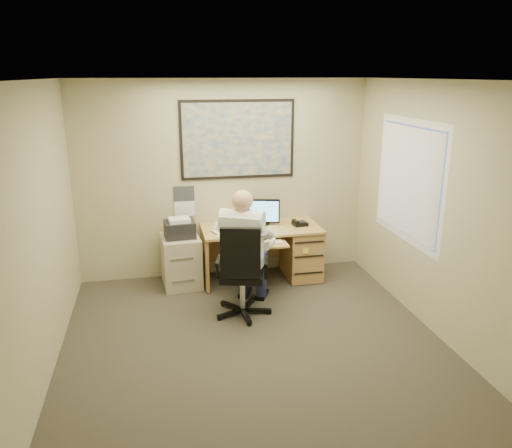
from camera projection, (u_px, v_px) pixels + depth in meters
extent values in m
cube|color=#37342A|center=(258.00, 352.00, 5.14)|extent=(4.00, 4.50, 0.00)
cube|color=white|center=(258.00, 80.00, 4.36)|extent=(4.00, 4.50, 0.00)
cube|color=#B9B28B|center=(224.00, 180.00, 6.85)|extent=(4.00, 0.00, 2.70)
cube|color=#B9B28B|center=(346.00, 350.00, 2.64)|extent=(4.00, 0.00, 2.70)
cube|color=#B9B28B|center=(34.00, 241.00, 4.35)|extent=(0.00, 4.50, 2.70)
cube|color=#B9B28B|center=(447.00, 216.00, 5.14)|extent=(0.00, 4.50, 2.70)
cube|color=tan|center=(261.00, 229.00, 6.77)|extent=(1.60, 0.75, 0.03)
cube|color=tan|center=(301.00, 252.00, 6.99)|extent=(0.45, 0.70, 0.70)
cube|color=tan|center=(205.00, 259.00, 6.72)|extent=(0.04, 0.70, 0.70)
cube|color=tan|center=(256.00, 241.00, 7.17)|extent=(1.55, 0.03, 0.55)
cylinder|color=black|center=(263.00, 224.00, 6.91)|extent=(0.18, 0.18, 0.02)
cube|color=black|center=(264.00, 211.00, 6.84)|extent=(0.44, 0.15, 0.33)
cube|color=#5DBBFF|center=(264.00, 211.00, 6.82)|extent=(0.38, 0.10, 0.28)
cube|color=tan|center=(266.00, 245.00, 6.36)|extent=(0.55, 0.30, 0.02)
cube|color=beige|center=(266.00, 243.00, 6.35)|extent=(0.43, 0.14, 0.02)
cube|color=black|center=(300.00, 224.00, 6.86)|extent=(0.21, 0.19, 0.05)
cylinder|color=silver|center=(232.00, 227.00, 6.54)|extent=(0.07, 0.07, 0.16)
cylinder|color=white|center=(235.00, 223.00, 6.81)|extent=(0.08, 0.08, 0.10)
cube|color=white|center=(228.00, 229.00, 6.67)|extent=(0.60, 0.56, 0.03)
cube|color=#1E4C93|center=(238.00, 140.00, 6.71)|extent=(1.56, 0.03, 1.06)
cube|color=white|center=(184.00, 201.00, 6.81)|extent=(0.28, 0.01, 0.42)
cube|color=#BAB096|center=(181.00, 261.00, 6.69)|extent=(0.53, 0.62, 0.68)
cube|color=black|center=(180.00, 229.00, 6.56)|extent=(0.41, 0.37, 0.21)
cube|color=white|center=(179.00, 220.00, 6.50)|extent=(0.29, 0.23, 0.05)
cylinder|color=silver|center=(243.00, 293.00, 5.90)|extent=(0.06, 0.06, 0.43)
cube|color=black|center=(242.00, 274.00, 5.83)|extent=(0.60, 0.60, 0.07)
cube|color=black|center=(252.00, 253.00, 5.52)|extent=(0.45, 0.18, 0.59)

